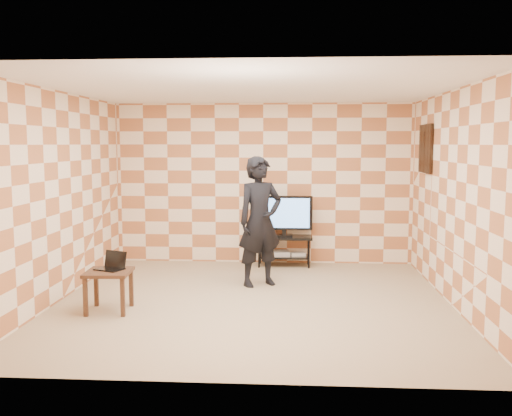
# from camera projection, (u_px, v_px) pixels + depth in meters

# --- Properties ---
(floor) EXTENTS (5.00, 5.00, 0.00)m
(floor) POSITION_uv_depth(u_px,v_px,m) (253.00, 302.00, 7.31)
(floor) COLOR tan
(floor) RESTS_ON ground
(wall_back) EXTENTS (5.00, 0.02, 2.70)m
(wall_back) POSITION_uv_depth(u_px,v_px,m) (263.00, 184.00, 9.64)
(wall_back) COLOR #F7DEBF
(wall_back) RESTS_ON ground
(wall_front) EXTENTS (5.00, 0.02, 2.70)m
(wall_front) POSITION_uv_depth(u_px,v_px,m) (232.00, 226.00, 4.68)
(wall_front) COLOR #F7DEBF
(wall_front) RESTS_ON ground
(wall_left) EXTENTS (0.02, 5.00, 2.70)m
(wall_left) POSITION_uv_depth(u_px,v_px,m) (59.00, 196.00, 7.32)
(wall_left) COLOR #F7DEBF
(wall_left) RESTS_ON ground
(wall_right) EXTENTS (0.02, 5.00, 2.70)m
(wall_right) POSITION_uv_depth(u_px,v_px,m) (456.00, 199.00, 7.00)
(wall_right) COLOR #F7DEBF
(wall_right) RESTS_ON ground
(ceiling) EXTENTS (5.00, 5.00, 0.02)m
(ceiling) POSITION_uv_depth(u_px,v_px,m) (253.00, 88.00, 7.01)
(ceiling) COLOR white
(ceiling) RESTS_ON wall_back
(wall_art) EXTENTS (0.04, 0.72, 0.72)m
(wall_art) POSITION_uv_depth(u_px,v_px,m) (426.00, 149.00, 8.47)
(wall_art) COLOR black
(wall_art) RESTS_ON wall_right
(tv_stand) EXTENTS (0.92, 0.42, 0.50)m
(tv_stand) POSITION_uv_depth(u_px,v_px,m) (284.00, 244.00, 9.45)
(tv_stand) COLOR black
(tv_stand) RESTS_ON floor
(tv) EXTENTS (0.93, 0.18, 0.67)m
(tv) POSITION_uv_depth(u_px,v_px,m) (284.00, 214.00, 9.39)
(tv) COLOR black
(tv) RESTS_ON tv_stand
(dvd_player) EXTENTS (0.48, 0.37, 0.07)m
(dvd_player) POSITION_uv_depth(u_px,v_px,m) (276.00, 253.00, 9.49)
(dvd_player) COLOR #B3B3B6
(dvd_player) RESTS_ON tv_stand
(game_console) EXTENTS (0.27, 0.22, 0.05)m
(game_console) POSITION_uv_depth(u_px,v_px,m) (298.00, 254.00, 9.47)
(game_console) COLOR silver
(game_console) RESTS_ON tv_stand
(side_table) EXTENTS (0.55, 0.55, 0.50)m
(side_table) POSITION_uv_depth(u_px,v_px,m) (109.00, 278.00, 6.88)
(side_table) COLOR #322114
(side_table) RESTS_ON floor
(laptop) EXTENTS (0.39, 0.36, 0.21)m
(laptop) POSITION_uv_depth(u_px,v_px,m) (112.00, 265.00, 6.95)
(laptop) COLOR black
(laptop) RESTS_ON side_table
(person) EXTENTS (0.80, 0.72, 1.85)m
(person) POSITION_uv_depth(u_px,v_px,m) (260.00, 221.00, 8.10)
(person) COLOR black
(person) RESTS_ON floor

